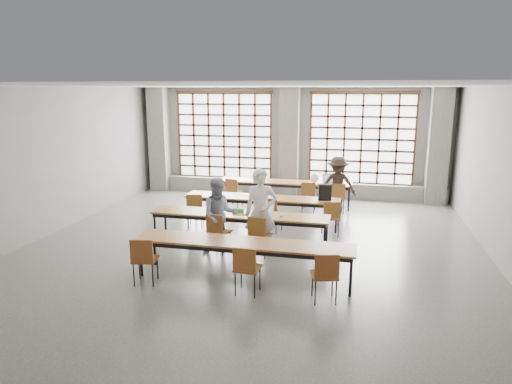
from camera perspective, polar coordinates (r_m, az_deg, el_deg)
floor at (r=10.13m, az=-0.56°, el=-7.10°), size 11.00×11.00×0.00m
ceiling at (r=9.53m, az=-0.60°, el=13.12°), size 11.00×11.00×0.00m
wall_back at (r=15.02m, az=4.38°, el=6.25°), size 10.00×0.00×10.00m
wall_front at (r=4.69m, az=-16.76°, el=-8.88°), size 10.00×0.00×10.00m
wall_left at (r=11.87m, az=-24.79°, el=3.40°), size 0.00×11.00×11.00m
wall_right at (r=9.81m, az=29.13°, el=1.22°), size 0.00×11.00×11.00m
column_left at (r=16.06m, az=-11.96°, el=6.43°), size 0.60×0.55×3.50m
column_mid at (r=14.75m, az=4.21°, el=6.13°), size 0.60×0.55×3.50m
column_right at (r=14.75m, az=21.83°, el=5.26°), size 0.60×0.55×3.50m
window_left at (r=15.43m, az=-4.00°, el=6.99°), size 3.32×0.12×3.00m
window_right at (r=14.76m, az=13.06°, el=6.43°), size 3.32×0.12×3.00m
sill_ledge at (r=15.07m, az=4.17°, el=0.49°), size 9.80×0.35×0.50m
desk_row_a at (r=13.74m, az=3.57°, el=1.07°), size 4.00×0.70×0.73m
desk_row_b at (r=11.73m, az=0.71°, el=-0.93°), size 4.00×0.70×0.73m
desk_row_c at (r=10.19m, az=-2.08°, el=-3.06°), size 4.00×0.70×0.73m
desk_row_d at (r=8.35m, az=-1.47°, el=-6.65°), size 4.00×0.70×0.73m
chair_back_left at (r=13.47m, az=-2.84°, el=0.28°), size 0.50×0.51×0.88m
chair_back_mid at (r=13.05m, az=6.58°, el=-0.19°), size 0.44×0.44×0.88m
chair_back_right at (r=12.99m, az=10.13°, el=-0.37°), size 0.48×0.49×0.88m
chair_mid_left at (r=11.62m, az=-7.62°, el=-1.84°), size 0.50×0.50×0.88m
chair_mid_centre at (r=11.09m, az=1.94°, el=-2.42°), size 0.51×0.51×0.88m
chair_mid_right at (r=10.92m, az=9.37°, el=-2.84°), size 0.50×0.50×0.88m
chair_front_left at (r=9.73m, az=-4.86°, el=-4.64°), size 0.51×0.51×0.88m
chair_front_right at (r=9.50m, az=0.37°, el=-5.02°), size 0.48×0.49×0.88m
chair_near_left at (r=8.41m, az=-13.86°, el=-7.81°), size 0.49×0.49×0.88m
chair_near_mid at (r=7.78m, az=-1.22°, el=-9.15°), size 0.44×0.44×0.88m
chair_near_right at (r=7.59m, az=8.67°, el=-9.88°), size 0.51×0.51×0.88m
student_male at (r=9.51m, az=0.62°, el=-2.57°), size 0.78×0.62×1.85m
student_female at (r=9.77m, az=-4.56°, el=-2.92°), size 0.97×0.88×1.61m
student_back at (r=13.06m, az=10.15°, el=0.89°), size 1.05×0.63×1.60m
laptop_front at (r=10.13m, az=1.15°, el=-2.40°), size 0.42×0.37×0.26m
laptop_back at (r=13.66m, az=9.13°, el=1.41°), size 0.46×0.43×0.26m
mouse at (r=9.95m, az=3.18°, el=-2.95°), size 0.11×0.08×0.04m
green_box at (r=10.24m, az=-2.24°, el=-2.33°), size 0.25×0.09×0.09m
phone at (r=10.03m, az=-1.24°, el=-2.87°), size 0.13×0.07×0.01m
paper_sheet_a at (r=11.90m, az=-2.06°, el=-0.41°), size 0.36×0.32×0.00m
paper_sheet_b at (r=11.73m, az=-0.77°, el=-0.59°), size 0.31×0.23×0.00m
paper_sheet_c at (r=11.69m, az=1.19°, el=-0.64°), size 0.36×0.32×0.00m
backpack at (r=11.49m, az=8.58°, el=-0.00°), size 0.35×0.26×0.40m
plastic_bag at (r=13.63m, az=7.35°, el=1.79°), size 0.31×0.27×0.29m
red_pouch at (r=8.49m, az=-13.70°, el=-7.86°), size 0.21×0.12×0.06m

